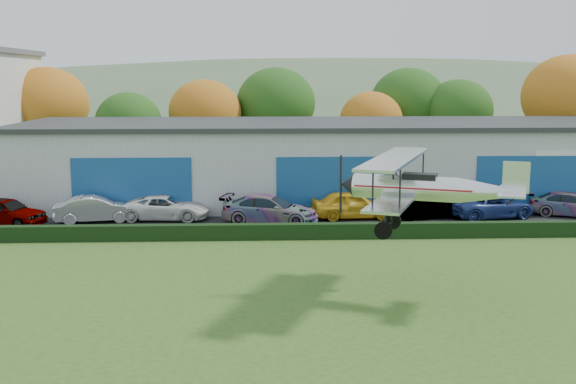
{
  "coord_description": "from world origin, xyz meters",
  "views": [
    {
      "loc": [
        0.44,
        -18.9,
        8.22
      ],
      "look_at": [
        1.69,
        10.38,
        3.41
      ],
      "focal_mm": 43.56,
      "sensor_mm": 36.0,
      "label": 1
    }
  ],
  "objects_px": {
    "car_5": "(428,205)",
    "car_7": "(571,204)",
    "hangar": "(326,161)",
    "car_3": "(270,209)",
    "biplane": "(422,186)",
    "car_2": "(166,208)",
    "car_6": "(491,206)",
    "car_1": "(96,209)",
    "car_4": "(353,205)",
    "car_0": "(6,211)"
  },
  "relations": [
    {
      "from": "car_5",
      "to": "car_7",
      "type": "relative_size",
      "value": 0.99
    },
    {
      "from": "hangar",
      "to": "car_3",
      "type": "height_order",
      "value": "hangar"
    },
    {
      "from": "hangar",
      "to": "car_7",
      "type": "relative_size",
      "value": 8.35
    },
    {
      "from": "hangar",
      "to": "biplane",
      "type": "xyz_separation_m",
      "value": [
        1.49,
        -21.55,
        1.6
      ]
    },
    {
      "from": "car_2",
      "to": "hangar",
      "type": "bearing_deg",
      "value": -52.04
    },
    {
      "from": "biplane",
      "to": "hangar",
      "type": "bearing_deg",
      "value": 115.42
    },
    {
      "from": "car_2",
      "to": "car_7",
      "type": "height_order",
      "value": "car_7"
    },
    {
      "from": "car_6",
      "to": "hangar",
      "type": "bearing_deg",
      "value": 37.99
    },
    {
      "from": "car_5",
      "to": "car_1",
      "type": "bearing_deg",
      "value": 79.61
    },
    {
      "from": "car_4",
      "to": "car_5",
      "type": "distance_m",
      "value": 4.45
    },
    {
      "from": "hangar",
      "to": "car_7",
      "type": "bearing_deg",
      "value": -25.42
    },
    {
      "from": "car_0",
      "to": "car_3",
      "type": "bearing_deg",
      "value": -69.6
    },
    {
      "from": "hangar",
      "to": "car_1",
      "type": "height_order",
      "value": "hangar"
    },
    {
      "from": "car_3",
      "to": "car_6",
      "type": "xyz_separation_m",
      "value": [
        13.07,
        1.01,
        -0.08
      ]
    },
    {
      "from": "car_0",
      "to": "biplane",
      "type": "distance_m",
      "value": 24.58
    },
    {
      "from": "car_3",
      "to": "car_4",
      "type": "distance_m",
      "value": 4.99
    },
    {
      "from": "car_5",
      "to": "car_7",
      "type": "xyz_separation_m",
      "value": [
        8.7,
        0.22,
        -0.09
      ]
    },
    {
      "from": "car_3",
      "to": "car_6",
      "type": "relative_size",
      "value": 1.07
    },
    {
      "from": "hangar",
      "to": "car_2",
      "type": "xyz_separation_m",
      "value": [
        -9.96,
        -6.74,
        -1.9
      ]
    },
    {
      "from": "car_0",
      "to": "car_6",
      "type": "height_order",
      "value": "car_0"
    },
    {
      "from": "car_1",
      "to": "car_6",
      "type": "relative_size",
      "value": 0.9
    },
    {
      "from": "car_2",
      "to": "car_4",
      "type": "distance_m",
      "value": 10.9
    },
    {
      "from": "car_4",
      "to": "car_7",
      "type": "height_order",
      "value": "car_4"
    },
    {
      "from": "car_0",
      "to": "car_3",
      "type": "height_order",
      "value": "car_3"
    },
    {
      "from": "car_7",
      "to": "biplane",
      "type": "relative_size",
      "value": 0.62
    },
    {
      "from": "biplane",
      "to": "car_1",
      "type": "bearing_deg",
      "value": 158.59
    },
    {
      "from": "car_3",
      "to": "car_5",
      "type": "height_order",
      "value": "car_5"
    },
    {
      "from": "car_0",
      "to": "car_7",
      "type": "bearing_deg",
      "value": -67.15
    },
    {
      "from": "car_0",
      "to": "car_7",
      "type": "xyz_separation_m",
      "value": [
        32.78,
        1.25,
        -0.09
      ]
    },
    {
      "from": "hangar",
      "to": "car_2",
      "type": "relative_size",
      "value": 8.04
    },
    {
      "from": "car_1",
      "to": "car_4",
      "type": "height_order",
      "value": "car_4"
    },
    {
      "from": "car_0",
      "to": "car_1",
      "type": "height_order",
      "value": "car_0"
    },
    {
      "from": "hangar",
      "to": "car_2",
      "type": "distance_m",
      "value": 12.18
    },
    {
      "from": "car_2",
      "to": "car_3",
      "type": "relative_size",
      "value": 0.92
    },
    {
      "from": "car_2",
      "to": "biplane",
      "type": "bearing_deg",
      "value": -138.43
    },
    {
      "from": "car_4",
      "to": "biplane",
      "type": "bearing_deg",
      "value": 177.79
    },
    {
      "from": "car_4",
      "to": "biplane",
      "type": "height_order",
      "value": "biplane"
    },
    {
      "from": "hangar",
      "to": "car_5",
      "type": "distance_m",
      "value": 8.94
    },
    {
      "from": "car_0",
      "to": "car_4",
      "type": "bearing_deg",
      "value": -66.21
    },
    {
      "from": "hangar",
      "to": "car_3",
      "type": "relative_size",
      "value": 7.41
    },
    {
      "from": "car_0",
      "to": "car_2",
      "type": "xyz_separation_m",
      "value": [
        8.74,
        1.2,
        -0.09
      ]
    },
    {
      "from": "car_7",
      "to": "car_2",
      "type": "bearing_deg",
      "value": 113.82
    },
    {
      "from": "car_3",
      "to": "hangar",
      "type": "bearing_deg",
      "value": -11.3
    },
    {
      "from": "car_2",
      "to": "car_7",
      "type": "xyz_separation_m",
      "value": [
        24.05,
        0.05,
        0.0
      ]
    },
    {
      "from": "car_6",
      "to": "car_2",
      "type": "bearing_deg",
      "value": 74.64
    },
    {
      "from": "biplane",
      "to": "car_2",
      "type": "bearing_deg",
      "value": 149.18
    },
    {
      "from": "car_3",
      "to": "car_6",
      "type": "height_order",
      "value": "car_3"
    },
    {
      "from": "car_6",
      "to": "car_5",
      "type": "bearing_deg",
      "value": 74.02
    },
    {
      "from": "car_1",
      "to": "biplane",
      "type": "xyz_separation_m",
      "value": [
        15.37,
        -14.27,
        3.45
      ]
    },
    {
      "from": "car_0",
      "to": "car_5",
      "type": "relative_size",
      "value": 0.96
    }
  ]
}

